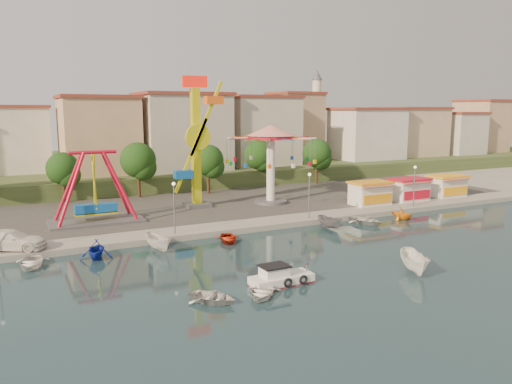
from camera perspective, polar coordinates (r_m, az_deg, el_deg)
ground at (r=43.24m, az=6.45°, el=-8.13°), size 200.00×200.00×0.00m
quay_deck at (r=99.85m, az=-13.40°, el=1.86°), size 200.00×100.00×0.60m
asphalt_pad at (r=69.41m, az=-7.21°, el=-0.94°), size 90.00×28.00×0.01m
hill_terrace at (r=104.55m, az=-14.07°, el=2.82°), size 200.00×60.00×3.00m
pirate_ship_ride at (r=57.57m, az=-17.96°, el=0.37°), size 10.00×5.00×8.00m
kamikaze_tower at (r=63.48m, az=-6.62°, el=5.35°), size 4.92×3.10×16.50m
wave_swinger at (r=65.84m, az=1.70°, el=5.24°), size 11.60×11.60×10.40m
booth_left at (r=67.18m, az=12.91°, el=-0.10°), size 5.40×3.78×3.08m
booth_mid at (r=71.66m, az=17.10°, el=0.30°), size 5.40×3.78×3.08m
booth_right at (r=76.81m, az=21.00°, el=0.68°), size 5.40×3.78×3.08m
lamp_post_1 at (r=50.61m, az=-9.32°, el=-1.98°), size 0.14×0.14×5.00m
lamp_post_2 at (r=57.36m, az=6.10°, el=-0.57°), size 0.14×0.14×5.00m
lamp_post_3 at (r=67.30m, az=17.62°, el=0.52°), size 0.14×0.14×5.00m
tree_1 at (r=71.39m, az=-21.21°, el=2.51°), size 4.35×4.35×6.80m
tree_2 at (r=72.52m, az=-13.33°, el=3.56°), size 5.02×5.02×7.85m
tree_3 at (r=74.15m, az=-5.51°, el=3.62°), size 4.68×4.68×7.32m
tree_4 at (r=80.94m, az=0.34°, el=4.28°), size 4.86×4.86×7.60m
tree_5 at (r=84.43m, az=6.97°, el=4.40°), size 4.83×4.83×7.54m
building_1 at (r=85.98m, az=-25.87°, el=4.69°), size 12.33×9.01×8.63m
building_2 at (r=87.69m, az=-17.29°, el=6.13°), size 11.95×9.28×11.23m
building_3 at (r=88.06m, az=-7.99°, el=5.81°), size 12.59×10.50×9.20m
building_4 at (r=96.32m, az=-1.01°, el=6.22°), size 10.75×9.23×9.24m
building_5 at (r=101.18m, az=6.30°, el=6.87°), size 12.77×10.96×11.21m
building_6 at (r=106.81m, az=12.12°, el=7.16°), size 8.23×8.98×12.36m
building_7 at (r=118.32m, az=15.10°, el=6.38°), size 11.59×10.93×8.76m
building_8 at (r=123.53m, az=22.02°, el=7.02°), size 12.84×9.28×12.58m
building_9 at (r=135.73m, az=24.90°, el=6.27°), size 12.95×9.17×9.21m
minaret at (r=106.14m, az=6.91°, el=9.11°), size 2.80×2.80×18.00m
cabin_motorboat at (r=37.96m, az=2.77°, el=-9.88°), size 4.86×2.03×1.70m
rowboat_a at (r=34.82m, az=-4.98°, el=-11.90°), size 4.04×4.22×0.71m
rowboat_b at (r=35.69m, az=0.68°, el=-11.32°), size 4.06×4.21×0.71m
skiff at (r=42.27m, az=17.70°, el=-7.68°), size 3.59×4.86×1.77m
van at (r=49.75m, az=-26.22°, el=-4.95°), size 6.58×4.78×1.77m
moored_boat_0 at (r=45.97m, az=-24.33°, el=-7.33°), size 3.47×4.36×0.81m
moored_boat_1 at (r=46.30m, az=-17.79°, el=-6.23°), size 3.70×3.99×1.73m
moored_boat_2 at (r=47.44m, az=-11.05°, el=-5.65°), size 2.28×4.38×1.61m
moored_boat_3 at (r=49.80m, az=-3.25°, el=-5.29°), size 3.42×4.07×0.72m
moored_boat_5 at (r=55.62m, az=8.45°, el=-3.46°), size 1.75×3.74×1.40m
moored_boat_6 at (r=58.66m, az=12.46°, el=-3.18°), size 3.99×4.75×0.84m
moored_boat_7 at (r=62.05m, az=16.30°, el=-2.34°), size 3.10×3.39×1.52m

